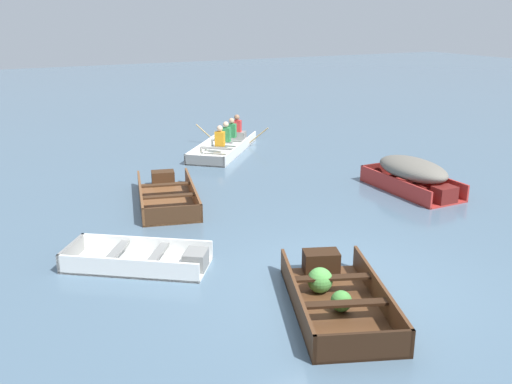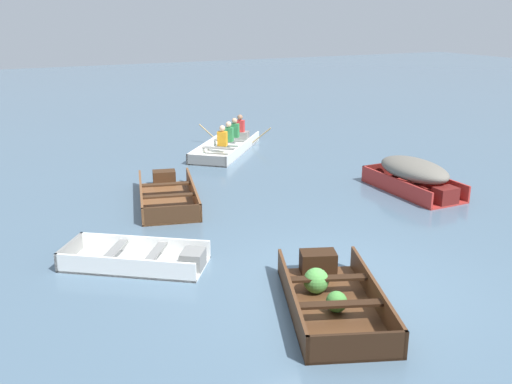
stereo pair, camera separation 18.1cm
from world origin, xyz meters
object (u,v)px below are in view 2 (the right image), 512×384
object	(u,v)px
dinghy_dark_varnish_foreground	(329,294)
skiff_white_outer_moored	(142,259)
skiff_wooden_brown_near_moored	(167,195)
rowboat_white_with_crew	(228,143)
skiff_red_mid_moored	(414,173)

from	to	relation	value
dinghy_dark_varnish_foreground	skiff_white_outer_moored	size ratio (longest dim) A/B	1.17
skiff_wooden_brown_near_moored	rowboat_white_with_crew	xyz separation A→B (m)	(3.25, 3.95, 0.07)
skiff_wooden_brown_near_moored	skiff_red_mid_moored	xyz separation A→B (m)	(5.48, -2.01, 0.33)
dinghy_dark_varnish_foreground	skiff_red_mid_moored	distance (m)	6.10
skiff_white_outer_moored	dinghy_dark_varnish_foreground	bearing A→B (deg)	-49.71
dinghy_dark_varnish_foreground	rowboat_white_with_crew	xyz separation A→B (m)	(2.60, 9.68, 0.04)
dinghy_dark_varnish_foreground	skiff_wooden_brown_near_moored	xyz separation A→B (m)	(-0.65, 5.73, -0.02)
skiff_wooden_brown_near_moored	skiff_white_outer_moored	xyz separation A→B (m)	(-1.49, -3.20, -0.01)
skiff_red_mid_moored	skiff_white_outer_moored	bearing A→B (deg)	-170.26
skiff_red_mid_moored	skiff_white_outer_moored	size ratio (longest dim) A/B	1.00
skiff_wooden_brown_near_moored	skiff_white_outer_moored	bearing A→B (deg)	-114.86
skiff_red_mid_moored	skiff_white_outer_moored	xyz separation A→B (m)	(-6.97, -1.20, -0.34)
skiff_wooden_brown_near_moored	rowboat_white_with_crew	size ratio (longest dim) A/B	0.89
dinghy_dark_varnish_foreground	skiff_white_outer_moored	world-z (taller)	dinghy_dark_varnish_foreground
skiff_red_mid_moored	skiff_wooden_brown_near_moored	bearing A→B (deg)	159.88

